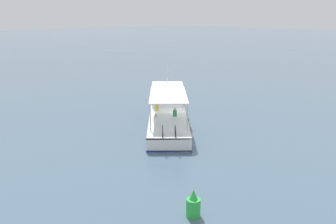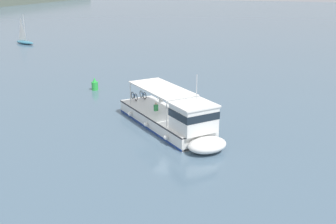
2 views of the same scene
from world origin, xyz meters
TOP-DOWN VIEW (x-y plane):
  - ground_plane at (0.00, 0.00)m, footprint 400.00×400.00m
  - ferry_main at (1.26, 0.26)m, footprint 10.93×11.40m
  - sailboat_near_port at (37.03, 40.01)m, footprint 2.96×4.99m
  - channel_buoy at (11.10, 12.31)m, footprint 0.70×0.70m

SIDE VIEW (x-z plane):
  - ground_plane at x=0.00m, z-range 0.00..0.00m
  - sailboat_near_port at x=37.03m, z-range -2.16..3.24m
  - channel_buoy at x=11.10m, z-range -0.13..1.27m
  - ferry_main at x=1.26m, z-range -1.64..3.68m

